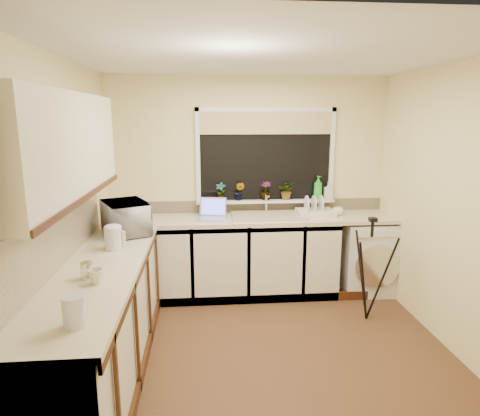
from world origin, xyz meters
The scene contains 34 objects.
floor centered at (0.00, 0.00, 0.00)m, with size 3.20×3.20×0.00m, color brown.
ceiling centered at (0.00, 0.00, 2.45)m, with size 3.20×3.20×0.00m, color white.
wall_back centered at (0.00, 1.50, 1.23)m, with size 3.20×3.20×0.00m, color beige.
wall_front centered at (0.00, -1.50, 1.23)m, with size 3.20×3.20×0.00m, color beige.
wall_left centered at (-1.60, 0.00, 1.23)m, with size 3.00×3.00×0.00m, color beige.
wall_right centered at (1.60, 0.00, 1.23)m, with size 3.00×3.00×0.00m, color beige.
base_cabinet_back centered at (-0.33, 1.20, 0.43)m, with size 2.55×0.60×0.86m, color silver.
base_cabinet_left centered at (-1.30, -0.30, 0.43)m, with size 0.54×2.40×0.86m, color silver.
worktop_back centered at (0.00, 1.20, 0.88)m, with size 3.20×0.60×0.04m, color beige.
worktop_left centered at (-1.30, -0.30, 0.88)m, with size 0.60×2.40×0.04m, color beige.
upper_cabinet centered at (-1.44, -0.45, 1.80)m, with size 0.28×1.90×0.70m, color silver.
splashback_left centered at (-1.59, -0.30, 1.12)m, with size 0.02×2.40×0.45m, color beige.
splashback_back centered at (0.00, 1.49, 0.97)m, with size 3.20×0.02×0.14m, color beige.
window_glass centered at (0.20, 1.49, 1.55)m, with size 1.50×0.02×1.00m, color black.
window_blind centered at (0.20, 1.46, 1.92)m, with size 1.50×0.02×0.25m, color tan.
windowsill centered at (0.20, 1.43, 1.04)m, with size 1.60×0.14×0.03m, color white.
sink centered at (0.20, 1.20, 0.91)m, with size 0.82×0.46×0.03m, color tan.
faucet centered at (0.20, 1.38, 1.02)m, with size 0.03×0.03×0.24m, color silver.
washing_machine centered at (1.36, 1.18, 0.42)m, with size 0.59×0.57×0.84m, color silver.
laptop centered at (-0.43, 1.19, 0.96)m, with size 0.34×0.32×0.22m.
kettle centered at (-1.28, 0.16, 1.00)m, with size 0.15×0.15×0.19m, color silver.
dish_rack centered at (0.74, 1.24, 0.93)m, with size 0.41×0.31×0.06m, color beige.
tripod centered at (1.10, 0.47, 0.52)m, with size 0.51×0.51×1.05m, color black, non-canonical shape.
glass_jug centered at (-1.21, -1.18, 0.99)m, with size 0.12×0.12×0.17m, color silver.
steel_jar centered at (-1.32, -0.50, 0.96)m, with size 0.09×0.09×0.12m, color silver.
microwave centered at (-1.26, 0.67, 1.05)m, with size 0.55×0.37×0.30m, color silver.
plant_a centered at (-0.32, 1.39, 1.16)m, with size 0.11×0.08×0.22m, color #999999.
plant_b centered at (-0.11, 1.42, 1.16)m, with size 0.12×0.09×0.21m, color #999999.
plant_c centered at (0.20, 1.42, 1.16)m, with size 0.12×0.12×0.22m, color #999999.
plant_d centered at (0.45, 1.42, 1.15)m, with size 0.19×0.16×0.21m, color #999999.
soap_bottle_green centered at (0.81, 1.42, 1.19)m, with size 0.10×0.11×0.27m, color green.
soap_bottle_clear centered at (0.93, 1.40, 1.15)m, with size 0.09×0.09×0.20m, color #999999.
cup_back centered at (1.00, 1.21, 0.94)m, with size 0.11×0.11×0.09m, color white.
cup_left centered at (-1.24, -0.59, 0.95)m, with size 0.11×0.11×0.10m, color beige.
Camera 1 is at (-0.51, -3.30, 1.99)m, focal length 31.35 mm.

